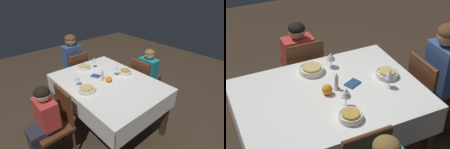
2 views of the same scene
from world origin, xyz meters
TOP-DOWN VIEW (x-y plane):
  - ground_plane at (0.00, 0.00)m, footprint 8.00×8.00m
  - dining_table at (0.00, 0.00)m, footprint 1.46×1.06m
  - chair_east at (0.95, -0.07)m, footprint 0.39×0.39m
  - chair_north at (0.03, 0.75)m, footprint 0.39×0.39m
  - chair_south at (-0.02, -0.75)m, footprint 0.39×0.39m
  - person_adult_denim at (1.10, -0.07)m, footprint 0.34×0.30m
  - person_child_red at (0.03, 0.91)m, footprint 0.30×0.33m
  - person_child_teal at (-0.02, -0.91)m, footprint 0.30×0.33m
  - bowl_east at (0.53, 0.01)m, footprint 0.19×0.19m
  - wine_glass_east at (0.46, -0.12)m, footprint 0.06×0.06m
  - bowl_north at (-0.02, 0.34)m, footprint 0.22×0.22m
  - wine_glass_north at (0.17, 0.35)m, footprint 0.08×0.08m
  - bowl_south at (0.01, -0.34)m, footprint 0.18×0.18m
  - wine_glass_south at (0.04, -0.20)m, footprint 0.08×0.08m
  - candle_centerpiece at (0.07, 0.03)m, footprint 0.05×0.05m
  - orange_fruit at (-0.02, -0.00)m, footprint 0.08×0.08m
  - napkin_red_folded at (0.22, 0.03)m, footprint 0.15×0.13m

SIDE VIEW (x-z plane):
  - ground_plane at x=0.00m, z-range 0.00..0.00m
  - chair_east at x=0.95m, z-range 0.06..0.95m
  - chair_north at x=0.03m, z-range 0.06..0.95m
  - chair_south at x=-0.02m, z-range 0.06..0.95m
  - person_child_red at x=0.03m, z-range 0.05..1.06m
  - person_child_teal at x=-0.02m, z-range 0.05..1.08m
  - person_adult_denim at x=1.10m, z-range 0.08..1.26m
  - dining_table at x=0.00m, z-range 0.30..1.07m
  - napkin_red_folded at x=0.22m, z-range 0.77..0.78m
  - bowl_north at x=-0.02m, z-range 0.77..0.83m
  - bowl_east at x=0.53m, z-range 0.77..0.83m
  - bowl_south at x=0.01m, z-range 0.77..0.83m
  - orange_fruit at x=-0.02m, z-range 0.77..0.85m
  - candle_centerpiece at x=0.07m, z-range 0.75..0.90m
  - wine_glass_north at x=0.17m, z-range 0.80..0.94m
  - wine_glass_east at x=0.46m, z-range 0.80..0.96m
  - wine_glass_south at x=0.04m, z-range 0.81..0.97m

